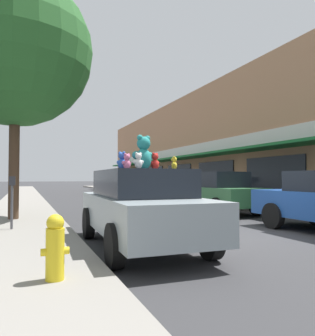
% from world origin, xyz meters
% --- Properties ---
extents(ground_plane, '(260.00, 260.00, 0.00)m').
position_xyz_m(ground_plane, '(0.00, 0.00, 0.00)').
color(ground_plane, '#333335').
extents(sidewalk_near, '(2.32, 90.00, 0.17)m').
position_xyz_m(sidewalk_near, '(-4.84, 0.00, 0.08)').
color(sidewalk_near, gray).
rests_on(sidewalk_near, ground_plane).
extents(storefront_row, '(15.17, 40.34, 7.42)m').
position_xyz_m(storefront_row, '(12.83, 12.88, 3.71)').
color(storefront_row, tan).
rests_on(storefront_row, ground_plane).
extents(plush_art_car, '(1.99, 4.46, 1.56)m').
position_xyz_m(plush_art_car, '(-2.59, -0.50, 0.83)').
color(plush_art_car, '#8C999E').
rests_on(plush_art_car, ground_plane).
extents(teddy_bear_giant, '(0.54, 0.39, 0.71)m').
position_xyz_m(teddy_bear_giant, '(-2.52, -0.50, 1.90)').
color(teddy_bear_giant, teal).
rests_on(teddy_bear_giant, plush_art_car).
extents(teddy_bear_red, '(0.27, 0.21, 0.37)m').
position_xyz_m(teddy_bear_red, '(-2.26, -0.48, 1.73)').
color(teddy_bear_red, red).
rests_on(teddy_bear_red, plush_art_car).
extents(teddy_bear_blue, '(0.23, 0.27, 0.37)m').
position_xyz_m(teddy_bear_blue, '(-2.97, -0.49, 1.73)').
color(teddy_bear_blue, blue).
rests_on(teddy_bear_blue, plush_art_car).
extents(teddy_bear_orange, '(0.17, 0.15, 0.24)m').
position_xyz_m(teddy_bear_orange, '(-2.14, -0.20, 1.67)').
color(teddy_bear_orange, orange).
rests_on(teddy_bear_orange, plush_art_car).
extents(teddy_bear_yellow, '(0.16, 0.20, 0.27)m').
position_xyz_m(teddy_bear_yellow, '(-2.01, -0.87, 1.69)').
color(teddy_bear_yellow, yellow).
rests_on(teddy_bear_yellow, plush_art_car).
extents(teddy_bear_pink, '(0.24, 0.19, 0.32)m').
position_xyz_m(teddy_bear_pink, '(-2.91, -0.62, 1.71)').
color(teddy_bear_pink, pink).
rests_on(teddy_bear_pink, plush_art_car).
extents(teddy_bear_white, '(0.22, 0.14, 0.29)m').
position_xyz_m(teddy_bear_white, '(-2.91, -1.33, 1.70)').
color(teddy_bear_white, white).
rests_on(teddy_bear_white, plush_art_car).
extents(parked_car_far_center, '(1.90, 4.55, 1.63)m').
position_xyz_m(parked_car_far_center, '(2.43, 4.62, 0.86)').
color(parked_car_far_center, '#336B3D').
rests_on(parked_car_far_center, ground_plane).
extents(parked_car_far_right, '(1.87, 4.74, 1.47)m').
position_xyz_m(parked_car_far_right, '(2.43, 13.02, 0.82)').
color(parked_car_far_right, silver).
rests_on(parked_car_far_right, ground_plane).
extents(street_tree, '(4.64, 4.64, 7.45)m').
position_xyz_m(street_tree, '(-5.07, 4.00, 5.29)').
color(street_tree, '#473323').
rests_on(street_tree, sidewalk_near).
extents(fire_hydrant, '(0.33, 0.22, 0.79)m').
position_xyz_m(fire_hydrant, '(-4.41, -2.61, 0.56)').
color(fire_hydrant, yellow).
rests_on(fire_hydrant, sidewalk_near).
extents(parking_meter, '(0.14, 0.10, 1.27)m').
position_xyz_m(parking_meter, '(-5.04, 1.87, 0.98)').
color(parking_meter, '#4C4C51').
rests_on(parking_meter, sidewalk_near).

